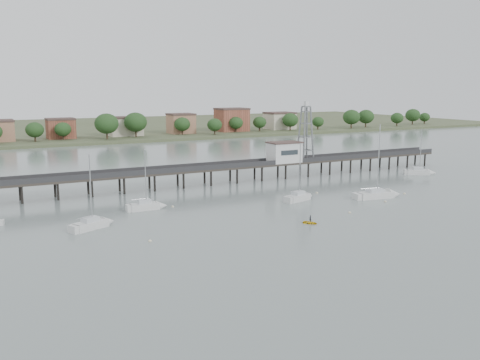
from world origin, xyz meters
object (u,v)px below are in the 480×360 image
Objects in this scene: sailboat_c at (302,197)px; sailboat_e at (422,172)px; sailboat_d at (382,195)px; pier at (194,170)px; yellow_dinghy at (310,224)px; sailboat_a at (96,224)px; lattice_tower at (306,134)px; sailboat_b at (150,206)px.

sailboat_e reaches higher than sailboat_c.
sailboat_c is 0.76× the size of sailboat_d.
yellow_dinghy is (3.94, -41.82, -3.79)m from pier.
sailboat_a is (-89.69, -14.30, -0.00)m from sailboat_e.
sailboat_a is (-59.38, 3.56, 0.02)m from sailboat_d.
pier is at bearing 142.72° from sailboat_d.
sailboat_e is at bearing -24.26° from lattice_tower.
lattice_tower is (31.50, 0.00, 7.31)m from pier.
sailboat_b is (-48.58, -18.65, -10.45)m from lattice_tower.
pier is at bearing 17.85° from sailboat_a.
sailboat_e is 90.82m from sailboat_a.
sailboat_a is (-12.15, -8.71, -0.00)m from sailboat_b.
sailboat_c is (13.57, -25.01, -3.15)m from pier.
pier is at bearing -180.00° from lattice_tower.
sailboat_c is (-17.93, -25.01, -10.45)m from lattice_tower.
pier is at bearing -159.42° from sailboat_e.
sailboat_c reaches higher than yellow_dinghy.
sailboat_a is at bearing -138.18° from sailboat_e.
sailboat_a reaches higher than pier.
sailboat_e is at bearing 38.96° from sailboat_d.
lattice_tower is 1.27× the size of sailboat_b.
sailboat_c reaches higher than sailboat_b.
sailboat_e is (60.46, -13.05, -3.15)m from pier.
sailboat_e is 0.77× the size of sailboat_d.
sailboat_c is at bearing 168.82° from sailboat_d.
yellow_dinghy is at bearing -46.57° from sailboat_b.
lattice_tower is at bearing -1.01° from sailboat_a.
sailboat_b is 0.73× the size of sailboat_d.
sailboat_b is 48.80m from sailboat_d.
sailboat_c is (30.65, -6.36, -0.00)m from sailboat_b.
sailboat_a is (-29.23, -27.36, -3.15)m from pier.
sailboat_c is at bearing 27.59° from yellow_dinghy.
sailboat_b is 0.97× the size of sailboat_c.
sailboat_c is at bearing -132.93° from sailboat_e.
sailboat_a reaches higher than yellow_dinghy.
sailboat_b is 77.74m from sailboat_e.
sailboat_e is 35.18m from sailboat_d.
lattice_tower is 32.67m from sailboat_d.
sailboat_d is at bearing -13.36° from sailboat_b.
sailboat_a is 5.00× the size of yellow_dinghy.
sailboat_a is at bearing 123.85° from yellow_dinghy.
sailboat_b is at bearing 99.63° from yellow_dinghy.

